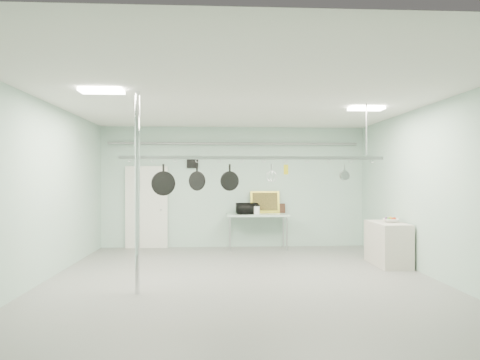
{
  "coord_description": "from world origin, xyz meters",
  "views": [
    {
      "loc": [
        -0.44,
        -7.42,
        1.82
      ],
      "look_at": [
        0.01,
        1.0,
        1.79
      ],
      "focal_mm": 32.0,
      "sensor_mm": 36.0,
      "label": 1
    }
  ],
  "objects": [
    {
      "name": "floor",
      "position": [
        0.0,
        0.0,
        0.0
      ],
      "size": [
        8.0,
        8.0,
        0.0
      ],
      "primitive_type": "plane",
      "color": "gray",
      "rests_on": "ground"
    },
    {
      "name": "skillet_right",
      "position": [
        -0.22,
        0.3,
        1.84
      ],
      "size": [
        0.35,
        0.17,
        0.48
      ],
      "primitive_type": null,
      "rotation": [
        0.0,
        0.0,
        0.32
      ],
      "color": "black",
      "rests_on": "pot_rack"
    },
    {
      "name": "wall_vent",
      "position": [
        -1.1,
        3.97,
        2.25
      ],
      "size": [
        0.3,
        0.04,
        0.3
      ],
      "primitive_type": "cube",
      "color": "black",
      "rests_on": "back_wall"
    },
    {
      "name": "pot_rack",
      "position": [
        0.2,
        0.3,
        2.23
      ],
      "size": [
        4.8,
        0.06,
        1.0
      ],
      "color": "#B7B7BC",
      "rests_on": "ceiling"
    },
    {
      "name": "grater",
      "position": [
        0.81,
        0.3,
        1.99
      ],
      "size": [
        0.08,
        0.03,
        0.2
      ],
      "primitive_type": null,
      "rotation": [
        0.0,
        0.0,
        0.18
      ],
      "color": "gold",
      "rests_on": "pot_rack"
    },
    {
      "name": "light_panel_left",
      "position": [
        -2.2,
        -0.8,
        3.16
      ],
      "size": [
        0.65,
        0.3,
        0.05
      ],
      "primitive_type": "cube",
      "color": "white",
      "rests_on": "ceiling"
    },
    {
      "name": "side_cabinet",
      "position": [
        3.15,
        1.4,
        0.45
      ],
      "size": [
        0.6,
        1.2,
        0.9
      ],
      "primitive_type": "cube",
      "color": "beige",
      "rests_on": "floor"
    },
    {
      "name": "skillet_left",
      "position": [
        -1.4,
        0.3,
        1.8
      ],
      "size": [
        0.43,
        0.22,
        0.58
      ],
      "primitive_type": null,
      "rotation": [
        0.0,
        0.0,
        0.39
      ],
      "color": "black",
      "rests_on": "pot_rack"
    },
    {
      "name": "whisk",
      "position": [
        0.55,
        0.3,
        1.91
      ],
      "size": [
        0.21,
        0.21,
        0.34
      ],
      "primitive_type": null,
      "rotation": [
        0.0,
        0.0,
        0.04
      ],
      "color": "#BABABF",
      "rests_on": "pot_rack"
    },
    {
      "name": "microwave",
      "position": [
        0.33,
        3.61,
        1.05
      ],
      "size": [
        0.58,
        0.45,
        0.29
      ],
      "primitive_type": "imported",
      "rotation": [
        0.0,
        0.0,
        3.36
      ],
      "color": "black",
      "rests_on": "prep_table"
    },
    {
      "name": "conduit_pipe",
      "position": [
        0.0,
        3.9,
        2.75
      ],
      "size": [
        6.6,
        0.07,
        0.07
      ],
      "primitive_type": "cylinder",
      "rotation": [
        0.0,
        1.57,
        0.0
      ],
      "color": "gray",
      "rests_on": "back_wall"
    },
    {
      "name": "prep_table",
      "position": [
        0.6,
        3.6,
        0.83
      ],
      "size": [
        1.6,
        0.7,
        0.91
      ],
      "color": "silver",
      "rests_on": "floor"
    },
    {
      "name": "fruit_cluster",
      "position": [
        3.21,
        1.4,
        0.98
      ],
      "size": [
        0.24,
        0.24,
        0.09
      ],
      "primitive_type": null,
      "color": "#A2290E",
      "rests_on": "fruit_bowl"
    },
    {
      "name": "painting_small",
      "position": [
        1.22,
        3.9,
        1.03
      ],
      "size": [
        0.3,
        0.09,
        0.25
      ],
      "primitive_type": "cube",
      "rotation": [
        -0.17,
        0.0,
        0.04
      ],
      "color": "#381F13",
      "rests_on": "prep_table"
    },
    {
      "name": "painting_large",
      "position": [
        0.83,
        3.9,
        1.2
      ],
      "size": [
        0.79,
        0.18,
        0.58
      ],
      "primitive_type": "cube",
      "rotation": [
        -0.14,
        0.0,
        0.06
      ],
      "color": "gold",
      "rests_on": "prep_table"
    },
    {
      "name": "light_panel_right",
      "position": [
        2.4,
        0.6,
        3.16
      ],
      "size": [
        0.65,
        0.3,
        0.05
      ],
      "primitive_type": "cube",
      "color": "white",
      "rests_on": "ceiling"
    },
    {
      "name": "saucepan",
      "position": [
        1.89,
        0.3,
        1.93
      ],
      "size": [
        0.2,
        0.16,
        0.31
      ],
      "primitive_type": null,
      "rotation": [
        0.0,
        0.0,
        0.4
      ],
      "color": "#BABBC0",
      "rests_on": "pot_rack"
    },
    {
      "name": "door",
      "position": [
        -2.3,
        3.94,
        1.05
      ],
      "size": [
        1.1,
        0.1,
        2.2
      ],
      "primitive_type": "cube",
      "color": "silver",
      "rests_on": "floor"
    },
    {
      "name": "skillet_mid",
      "position": [
        -0.81,
        0.3,
        1.84
      ],
      "size": [
        0.33,
        0.23,
        0.49
      ],
      "primitive_type": null,
      "rotation": [
        0.0,
        0.0,
        -0.53
      ],
      "color": "black",
      "rests_on": "pot_rack"
    },
    {
      "name": "right_wall",
      "position": [
        3.49,
        0.0,
        1.6
      ],
      "size": [
        0.02,
        8.0,
        3.2
      ],
      "primitive_type": "cube",
      "color": "#A9CBB7",
      "rests_on": "floor"
    },
    {
      "name": "back_wall",
      "position": [
        0.0,
        3.99,
        1.6
      ],
      "size": [
        7.0,
        0.02,
        3.2
      ],
      "primitive_type": "cube",
      "color": "#A9CBB7",
      "rests_on": "floor"
    },
    {
      "name": "coffee_canister",
      "position": [
        0.57,
        3.51,
        1.01
      ],
      "size": [
        0.22,
        0.22,
        0.21
      ],
      "primitive_type": "cylinder",
      "rotation": [
        0.0,
        0.0,
        0.44
      ],
      "color": "white",
      "rests_on": "prep_table"
    },
    {
      "name": "fruit_bowl",
      "position": [
        3.21,
        1.4,
        0.94
      ],
      "size": [
        0.42,
        0.42,
        0.08
      ],
      "primitive_type": "imported",
      "rotation": [
        0.0,
        0.0,
        -0.38
      ],
      "color": "silver",
      "rests_on": "side_cabinet"
    },
    {
      "name": "chrome_pole",
      "position": [
        -1.7,
        -0.6,
        1.6
      ],
      "size": [
        0.08,
        0.08,
        3.2
      ],
      "primitive_type": "cylinder",
      "color": "silver",
      "rests_on": "floor"
    },
    {
      "name": "ceiling",
      "position": [
        0.0,
        0.0,
        3.19
      ],
      "size": [
        7.0,
        8.0,
        0.02
      ],
      "primitive_type": "cube",
      "color": "silver",
      "rests_on": "back_wall"
    }
  ]
}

